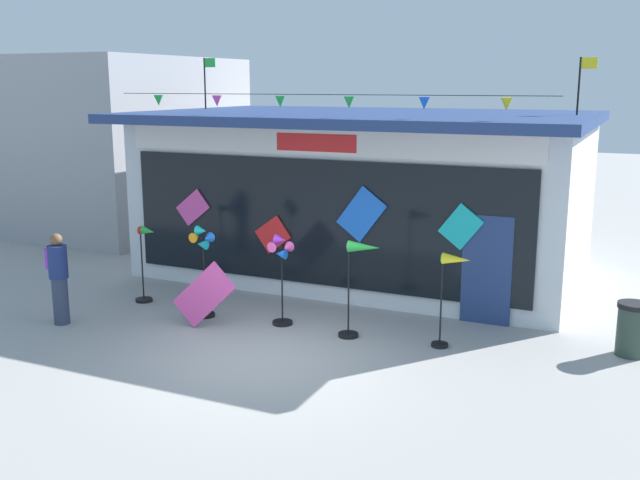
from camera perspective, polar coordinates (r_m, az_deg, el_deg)
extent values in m
plane|color=#9E9B99|center=(11.90, -4.31, -9.03)|extent=(80.00, 80.00, 0.00)
cube|color=silver|center=(17.01, 3.90, 3.44)|extent=(9.38, 5.74, 3.47)
cube|color=navy|center=(16.43, 3.44, 9.58)|extent=(9.78, 6.60, 0.20)
cube|color=white|center=(14.18, -0.26, 7.61)|extent=(8.63, 0.08, 0.49)
cube|color=red|center=(14.15, -0.31, 7.61)|extent=(1.69, 0.04, 0.34)
cube|color=black|center=(14.40, -0.24, 1.36)|extent=(8.44, 0.06, 2.50)
cube|color=navy|center=(13.48, 12.89, -2.31)|extent=(0.90, 0.07, 2.00)
cube|color=#EA4CA3|center=(15.74, -9.89, 2.51)|extent=(0.85, 0.03, 0.82)
cube|color=red|center=(14.83, -3.70, 0.43)|extent=(0.83, 0.03, 0.81)
cube|color=blue|center=(13.92, 3.25, 2.02)|extent=(1.03, 0.03, 1.10)
cube|color=#19B7BC|center=(13.37, 10.93, 1.03)|extent=(0.84, 0.03, 0.87)
cylinder|color=black|center=(14.03, -0.47, 11.29)|extent=(9.00, 0.01, 0.01)
cone|color=green|center=(15.90, -12.49, 10.60)|extent=(0.20, 0.20, 0.22)
cone|color=#EA4CA3|center=(15.07, -8.04, 10.70)|extent=(0.20, 0.20, 0.22)
cone|color=green|center=(14.35, -3.12, 10.73)|extent=(0.20, 0.20, 0.22)
cone|color=green|center=(13.74, 2.29, 10.68)|extent=(0.20, 0.20, 0.22)
cone|color=blue|center=(13.26, 8.14, 10.52)|extent=(0.20, 0.20, 0.22)
cone|color=yellow|center=(12.92, 14.35, 10.23)|extent=(0.20, 0.20, 0.22)
cylinder|color=black|center=(18.86, -8.97, 11.97)|extent=(0.04, 0.04, 1.25)
cube|color=green|center=(18.77, -8.61, 13.52)|extent=(0.32, 0.02, 0.22)
cylinder|color=black|center=(15.80, 19.55, 11.25)|extent=(0.04, 0.04, 1.14)
cube|color=yellow|center=(15.79, 20.26, 12.83)|extent=(0.32, 0.02, 0.22)
cylinder|color=black|center=(15.15, -13.58, -4.56)|extent=(0.34, 0.34, 0.06)
cylinder|color=black|center=(14.97, -13.71, -2.00)|extent=(0.03, 0.03, 1.46)
cone|color=green|center=(14.69, -13.27, 0.68)|extent=(0.41, 0.26, 0.16)
cylinder|color=red|center=(14.81, -13.85, 0.74)|extent=(0.03, 0.16, 0.16)
cylinder|color=black|center=(13.97, -8.92, -5.79)|extent=(0.35, 0.35, 0.06)
cylinder|color=black|center=(13.76, -9.02, -2.89)|extent=(0.03, 0.03, 1.52)
cylinder|color=black|center=(13.55, -9.22, 0.19)|extent=(0.06, 0.04, 0.06)
cone|color=blue|center=(13.48, -8.77, 0.14)|extent=(0.19, 0.20, 0.19)
cone|color=#19B7BC|center=(13.53, -9.24, 0.72)|extent=(0.20, 0.19, 0.19)
cone|color=orange|center=(13.62, -9.66, 0.24)|extent=(0.19, 0.20, 0.19)
cone|color=#19B7BC|center=(13.58, -9.20, -0.34)|extent=(0.20, 0.19, 0.19)
cylinder|color=black|center=(13.38, -2.94, -6.46)|extent=(0.37, 0.37, 0.06)
cylinder|color=black|center=(13.18, -2.98, -3.59)|extent=(0.03, 0.03, 1.45)
cylinder|color=black|center=(12.97, -3.09, -0.54)|extent=(0.06, 0.04, 0.06)
cone|color=#EA4CA3|center=(12.91, -2.59, -0.59)|extent=(0.19, 0.20, 0.19)
cone|color=purple|center=(12.94, -3.10, 0.01)|extent=(0.20, 0.19, 0.19)
cone|color=#EA4CA3|center=(13.03, -3.59, -0.49)|extent=(0.19, 0.20, 0.19)
cone|color=blue|center=(13.00, -3.09, -1.09)|extent=(0.20, 0.19, 0.19)
cylinder|color=black|center=(12.75, 2.22, -7.40)|extent=(0.35, 0.35, 0.06)
cylinder|color=black|center=(12.51, 2.24, -4.05)|extent=(0.03, 0.03, 1.61)
cone|color=green|center=(12.22, 3.44, -0.56)|extent=(0.56, 0.29, 0.20)
cylinder|color=purple|center=(12.31, 2.28, -0.44)|extent=(0.03, 0.16, 0.16)
cylinder|color=black|center=(12.44, 9.32, -8.07)|extent=(0.28, 0.28, 0.06)
cylinder|color=black|center=(12.21, 9.43, -4.86)|extent=(0.03, 0.03, 1.52)
cone|color=yellow|center=(11.95, 10.61, -1.50)|extent=(0.47, 0.21, 0.19)
cylinder|color=green|center=(12.01, 9.56, -1.40)|extent=(0.03, 0.16, 0.16)
cylinder|color=#333D56|center=(14.09, -19.58, -4.51)|extent=(0.28, 0.28, 0.86)
cylinder|color=navy|center=(13.90, -19.79, -1.62)|extent=(0.34, 0.34, 0.60)
sphere|color=brown|center=(13.82, -19.91, 0.03)|extent=(0.22, 0.22, 0.22)
cube|color=purple|center=(14.08, -20.09, -1.35)|extent=(0.26, 0.30, 0.38)
cylinder|color=#2D4238|center=(12.81, 23.18, -6.59)|extent=(0.48, 0.48, 0.79)
cylinder|color=black|center=(12.68, 23.35, -4.71)|extent=(0.52, 0.52, 0.08)
cube|color=#EA4CA3|center=(13.18, -9.04, -4.23)|extent=(1.22, 0.21, 1.22)
cube|color=#99999E|center=(23.22, -15.60, 7.30)|extent=(5.50, 6.76, 5.04)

